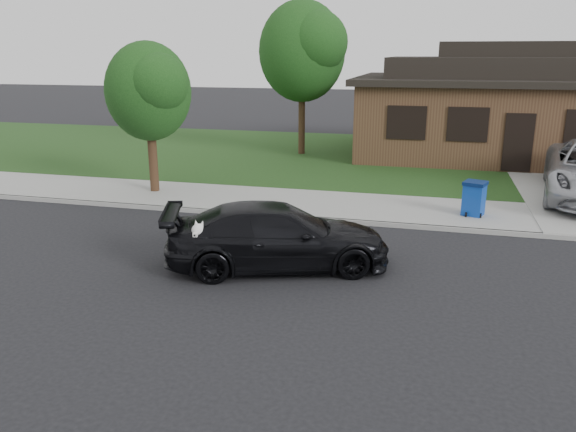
# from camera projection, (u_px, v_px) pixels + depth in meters

# --- Properties ---
(ground) EXTENTS (120.00, 120.00, 0.00)m
(ground) POSITION_uv_depth(u_px,v_px,m) (373.00, 277.00, 11.33)
(ground) COLOR black
(ground) RESTS_ON ground
(sidewalk) EXTENTS (60.00, 3.00, 0.12)m
(sidewalk) POSITION_uv_depth(u_px,v_px,m) (392.00, 209.00, 15.97)
(sidewalk) COLOR gray
(sidewalk) RESTS_ON ground
(curb) EXTENTS (60.00, 0.12, 0.12)m
(curb) POSITION_uv_depth(u_px,v_px,m) (388.00, 224.00, 14.57)
(curb) COLOR gray
(curb) RESTS_ON ground
(lawn) EXTENTS (60.00, 13.00, 0.13)m
(lawn) POSITION_uv_depth(u_px,v_px,m) (406.00, 160.00, 23.41)
(lawn) COLOR #193814
(lawn) RESTS_ON ground
(sedan) EXTENTS (5.00, 3.30, 1.35)m
(sedan) POSITION_uv_depth(u_px,v_px,m) (277.00, 236.00, 11.68)
(sedan) COLOR black
(sedan) RESTS_ON ground
(recycling_bin) EXTENTS (0.71, 0.71, 0.93)m
(recycling_bin) POSITION_uv_depth(u_px,v_px,m) (474.00, 198.00, 15.10)
(recycling_bin) COLOR #0E3AA0
(recycling_bin) RESTS_ON sidewalk
(house) EXTENTS (12.60, 8.60, 4.65)m
(house) POSITION_uv_depth(u_px,v_px,m) (508.00, 107.00, 23.73)
(house) COLOR #422B1C
(house) RESTS_ON ground
(tree_0) EXTENTS (3.78, 3.60, 6.34)m
(tree_0) POSITION_uv_depth(u_px,v_px,m) (305.00, 49.00, 23.09)
(tree_0) COLOR #332114
(tree_0) RESTS_ON ground
(tree_2) EXTENTS (2.73, 2.60, 4.59)m
(tree_2) POSITION_uv_depth(u_px,v_px,m) (150.00, 90.00, 16.93)
(tree_2) COLOR #332114
(tree_2) RESTS_ON ground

